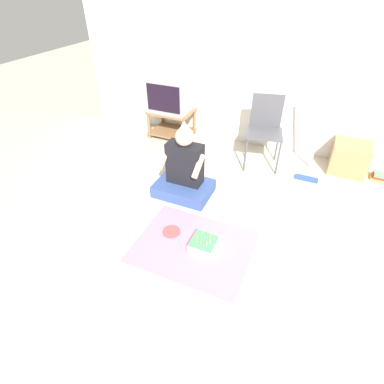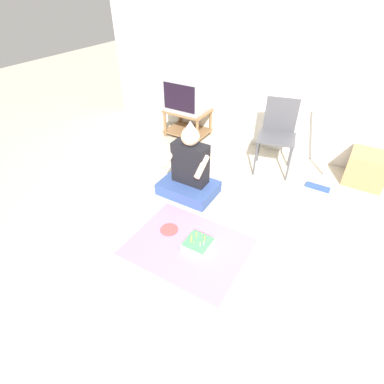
% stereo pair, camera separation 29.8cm
% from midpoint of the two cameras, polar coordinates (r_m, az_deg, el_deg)
% --- Properties ---
extents(ground_plane, '(16.00, 16.00, 0.00)m').
position_cam_midpoint_polar(ground_plane, '(2.84, 5.68, -12.36)').
color(ground_plane, '#BCB29E').
extents(wall_back, '(6.40, 0.06, 2.55)m').
position_cam_midpoint_polar(wall_back, '(4.18, 18.01, 23.35)').
color(wall_back, silver).
rests_on(wall_back, ground_plane).
extents(tv_stand, '(0.64, 0.48, 0.42)m').
position_cam_midpoint_polar(tv_stand, '(4.75, -5.70, 13.30)').
color(tv_stand, olive).
rests_on(tv_stand, ground_plane).
extents(tv, '(0.57, 0.47, 0.47)m').
position_cam_midpoint_polar(tv, '(4.61, -6.01, 17.93)').
color(tv, '#99999E').
rests_on(tv, tv_stand).
extents(folding_chair, '(0.53, 0.50, 0.90)m').
position_cam_midpoint_polar(folding_chair, '(3.96, 11.62, 12.19)').
color(folding_chair, '#4C4C51').
rests_on(folding_chair, ground_plane).
extents(cardboard_box_stack, '(0.44, 0.41, 0.39)m').
position_cam_midpoint_polar(cardboard_box_stack, '(4.28, 26.04, 5.83)').
color(cardboard_box_stack, '#A87F51').
rests_on(cardboard_box_stack, ground_plane).
extents(dust_mop, '(0.28, 0.39, 1.30)m').
position_cam_midpoint_polar(dust_mop, '(3.88, 20.28, 7.62)').
color(dust_mop, '#2D4CB2').
rests_on(dust_mop, ground_plane).
extents(book_pile, '(0.19, 0.14, 0.09)m').
position_cam_midpoint_polar(book_pile, '(4.36, 30.52, 2.48)').
color(book_pile, '#A88933').
rests_on(book_pile, ground_plane).
extents(person_seated, '(0.64, 0.46, 0.89)m').
position_cam_midpoint_polar(person_seated, '(3.41, -4.01, 3.61)').
color(person_seated, '#334C8C').
rests_on(person_seated, ground_plane).
extents(party_cloth, '(1.09, 0.88, 0.01)m').
position_cam_midpoint_polar(party_cloth, '(2.91, -2.73, -10.42)').
color(party_cloth, pink).
rests_on(party_cloth, ground_plane).
extents(birthday_cake, '(0.24, 0.24, 0.14)m').
position_cam_midpoint_polar(birthday_cake, '(2.87, -0.79, -9.97)').
color(birthday_cake, silver).
rests_on(birthday_cake, party_cloth).
extents(paper_plate, '(0.18, 0.18, 0.01)m').
position_cam_midpoint_polar(paper_plate, '(3.06, -6.75, -7.59)').
color(paper_plate, '#D84C4C').
rests_on(paper_plate, party_cloth).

